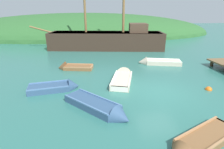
# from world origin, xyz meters

# --- Properties ---
(ground_plane) EXTENTS (120.00, 120.00, 0.00)m
(ground_plane) POSITION_xyz_m (0.00, 0.00, 0.00)
(ground_plane) COLOR #2D6B60
(shore_hill) EXTENTS (55.77, 25.47, 8.76)m
(shore_hill) POSITION_xyz_m (-5.38, 30.50, 0.00)
(shore_hill) COLOR #2D602D
(shore_hill) RESTS_ON ground
(sailing_ship) EXTENTS (17.36, 5.71, 10.98)m
(sailing_ship) POSITION_xyz_m (-1.95, 13.53, 0.84)
(sailing_ship) COLOR #38281E
(sailing_ship) RESTS_ON ground
(rowboat_center) EXTENTS (3.51, 3.59, 1.06)m
(rowboat_center) POSITION_xyz_m (-3.80, -1.82, 0.13)
(rowboat_center) COLOR #335175
(rowboat_center) RESTS_ON ground
(rowboat_outer_right) EXTENTS (2.22, 3.89, 1.17)m
(rowboat_outer_right) POSITION_xyz_m (-1.92, 2.23, 0.13)
(rowboat_outer_right) COLOR beige
(rowboat_outer_right) RESTS_ON ground
(rowboat_far) EXTENTS (3.66, 2.41, 0.97)m
(rowboat_far) POSITION_xyz_m (-0.33, -4.76, 0.10)
(rowboat_far) COLOR brown
(rowboat_far) RESTS_ON ground
(rowboat_outer_left) EXTENTS (4.06, 2.07, 1.10)m
(rowboat_outer_left) POSITION_xyz_m (2.01, 5.84, 0.13)
(rowboat_outer_left) COLOR beige
(rowboat_outer_left) RESTS_ON ground
(rowboat_near_dock) EXTENTS (3.18, 1.71, 1.12)m
(rowboat_near_dock) POSITION_xyz_m (-5.85, 5.33, 0.08)
(rowboat_near_dock) COLOR brown
(rowboat_near_dock) RESTS_ON ground
(rowboat_portside) EXTENTS (3.24, 1.59, 1.10)m
(rowboat_portside) POSITION_xyz_m (-6.40, 1.07, 0.12)
(rowboat_portside) COLOR #335175
(rowboat_portside) RESTS_ON ground
(buoy_orange) EXTENTS (0.42, 0.42, 0.42)m
(buoy_orange) POSITION_xyz_m (3.25, -0.14, 0.00)
(buoy_orange) COLOR orange
(buoy_orange) RESTS_ON ground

